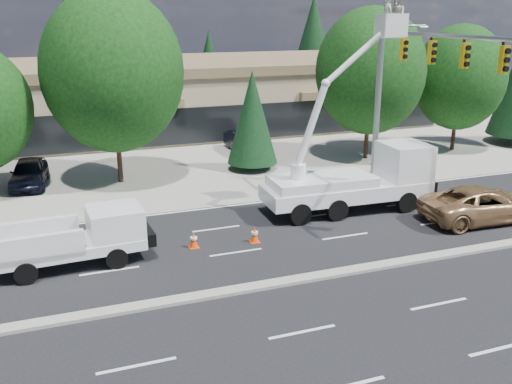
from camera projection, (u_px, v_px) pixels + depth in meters
name	position (u px, v px, depth m)	size (l,w,h in m)	color
ground	(264.00, 287.00, 20.18)	(140.00, 140.00, 0.00)	black
concrete_apron	(157.00, 157.00, 38.05)	(140.00, 22.00, 0.01)	#99968B
road_median	(264.00, 285.00, 20.16)	(120.00, 0.55, 0.12)	#99968B
strip_mall	(131.00, 95.00, 46.12)	(50.40, 15.40, 5.50)	tan
tree_front_d	(113.00, 72.00, 30.72)	(7.64, 7.64, 10.61)	#332114
tree_front_e	(252.00, 117.00, 34.26)	(3.06, 3.06, 6.03)	#332114
tree_front_f	(370.00, 71.00, 36.17)	(6.99, 6.99, 9.70)	#332114
tree_front_g	(460.00, 78.00, 38.69)	(6.18, 6.18, 8.57)	#332114
tree_back_b	(68.00, 51.00, 54.67)	(5.39, 5.39, 10.62)	#332114
tree_back_c	(209.00, 64.00, 59.82)	(3.79, 3.79, 7.47)	#332114
tree_back_d	(313.00, 43.00, 63.19)	(5.66, 5.66, 11.16)	#332114
signal_mast	(404.00, 81.00, 27.96)	(2.76, 10.16, 9.00)	gray
utility_pickup	(81.00, 243.00, 21.74)	(5.60, 2.42, 2.11)	white
bucket_truck	(361.00, 167.00, 27.49)	(8.30, 2.94, 10.11)	white
traffic_cone_b	(194.00, 240.00, 23.43)	(0.40, 0.40, 0.70)	#FE4108
traffic_cone_c	(255.00, 235.00, 23.98)	(0.40, 0.40, 0.70)	#FE4108
minivan	(482.00, 204.00, 26.37)	(2.66, 5.76, 1.60)	tan
parked_car_west	(29.00, 173.00, 31.65)	(1.81, 4.50, 1.53)	black
parked_car_east	(244.00, 142.00, 39.36)	(1.52, 4.36, 1.44)	black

